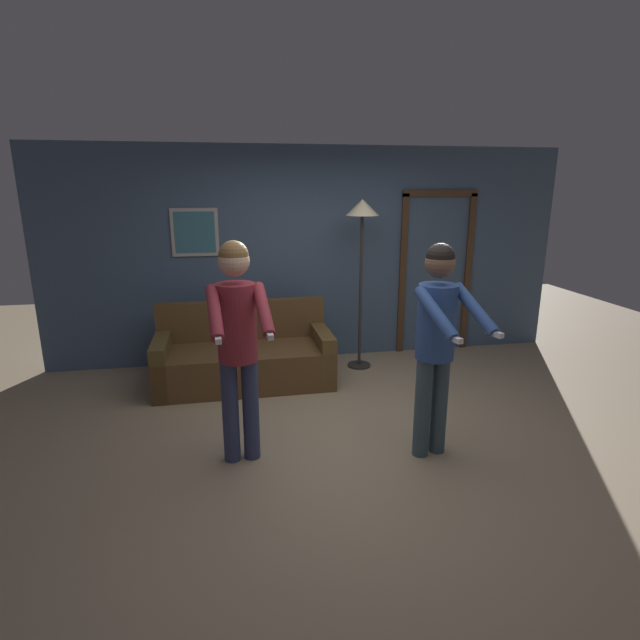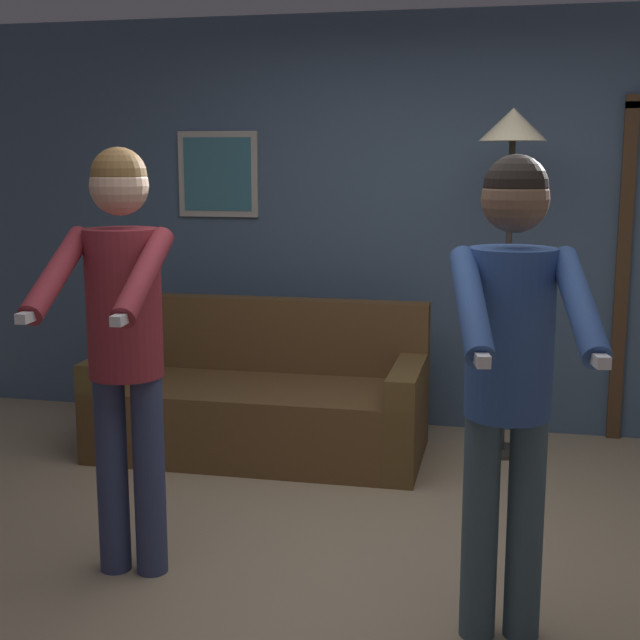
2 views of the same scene
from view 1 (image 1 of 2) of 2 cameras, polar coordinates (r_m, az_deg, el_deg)
The scene contains 6 objects.
ground_plane at distance 4.50m, azimuth 3.99°, elevation -13.30°, with size 12.00×12.00×0.00m, color tan.
back_wall_assembly at distance 6.19m, azimuth -0.91°, elevation 7.39°, with size 6.40×0.10×2.60m.
couch at distance 5.61m, azimuth -8.62°, elevation -4.40°, with size 1.91×0.87×0.87m.
torchiere_lamp at distance 5.78m, azimuth 4.83°, elevation 10.78°, with size 0.38×0.38×1.99m.
person_standing_left at distance 3.80m, azimuth -9.43°, elevation -1.38°, with size 0.47×0.71×1.76m.
person_standing_right at distance 3.95m, azimuth 13.24°, elevation -1.31°, with size 0.52×0.71×1.73m.
Camera 1 is at (-1.03, -3.82, 2.14)m, focal length 28.00 mm.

